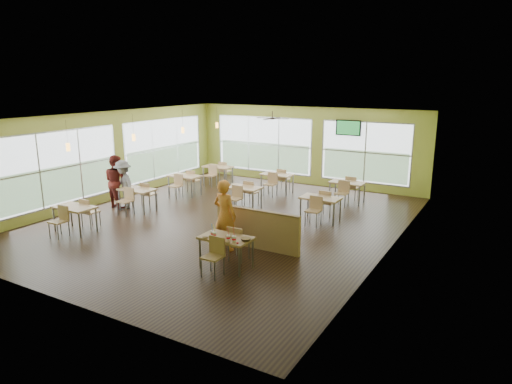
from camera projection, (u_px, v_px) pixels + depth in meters
room at (225, 170)px, 13.76m from camera, size 12.00×12.04×3.20m
window_bays at (213, 154)px, 17.66m from camera, size 9.24×10.24×2.38m
main_table at (226, 242)px, 10.50m from camera, size 1.22×1.52×0.87m
half_wall_divider at (257, 229)px, 11.74m from camera, size 2.40×0.14×1.04m
dining_tables at (228, 186)px, 15.94m from camera, size 6.92×8.72×0.87m
pendant_lights at (158, 134)px, 15.67m from camera, size 0.11×7.31×0.86m
ceiling_fan at (272, 118)px, 15.96m from camera, size 1.25×1.25×0.29m
tv_backwall at (348, 128)px, 17.64m from camera, size 1.00×0.07×0.60m
man_plaid at (225, 215)px, 11.57m from camera, size 0.72×0.51×1.84m
patron_maroon at (116, 181)px, 15.48m from camera, size 1.00×0.86×1.81m
patron_grey at (123, 184)px, 15.36m from camera, size 1.22×0.96×1.66m
cup_blue at (212, 233)px, 10.52m from camera, size 0.09×0.09×0.32m
cup_yellow at (214, 235)px, 10.42m from camera, size 0.10×0.10×0.35m
cup_red_near at (228, 237)px, 10.24m from camera, size 0.09×0.09×0.33m
cup_red_far at (234, 239)px, 10.13m from camera, size 0.10×0.10×0.38m
food_basket at (246, 239)px, 10.24m from camera, size 0.23×0.23×0.05m
ketchup_cup at (237, 243)px, 10.05m from camera, size 0.05×0.05×0.02m
wrapper_left at (205, 237)px, 10.39m from camera, size 0.16×0.15×0.04m
wrapper_mid at (230, 236)px, 10.47m from camera, size 0.25×0.23×0.06m
wrapper_right at (227, 242)px, 10.10m from camera, size 0.16×0.15×0.03m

